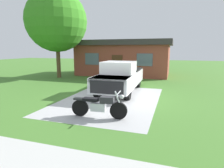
% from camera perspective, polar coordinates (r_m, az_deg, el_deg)
% --- Properties ---
extents(ground_plane, '(80.00, 80.00, 0.00)m').
position_cam_1_polar(ground_plane, '(10.06, -0.44, -4.70)').
color(ground_plane, '#467A2E').
extents(driveway_pad, '(4.80, 7.20, 0.01)m').
position_cam_1_polar(driveway_pad, '(10.06, -0.44, -4.68)').
color(driveway_pad, '#B5B5B5').
rests_on(driveway_pad, ground).
extents(sidewalk_strip, '(36.00, 1.80, 0.01)m').
position_cam_1_polar(sidewalk_strip, '(5.16, -23.65, -20.92)').
color(sidewalk_strip, beige).
rests_on(sidewalk_strip, ground).
extents(motorcycle, '(2.21, 0.70, 1.09)m').
position_cam_1_polar(motorcycle, '(7.39, -3.81, -6.48)').
color(motorcycle, black).
rests_on(motorcycle, ground).
extents(pickup_truck, '(2.14, 5.68, 1.90)m').
position_cam_1_polar(pickup_truck, '(11.85, 2.62, 2.28)').
color(pickup_truck, black).
rests_on(pickup_truck, ground).
extents(shade_tree, '(5.47, 5.47, 7.84)m').
position_cam_1_polar(shade_tree, '(18.69, -16.25, 17.55)').
color(shade_tree, brown).
rests_on(shade_tree, ground).
extents(neighbor_house, '(9.60, 5.60, 3.50)m').
position_cam_1_polar(neighbor_house, '(20.14, 3.60, 7.96)').
color(neighbor_house, brown).
rests_on(neighbor_house, ground).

